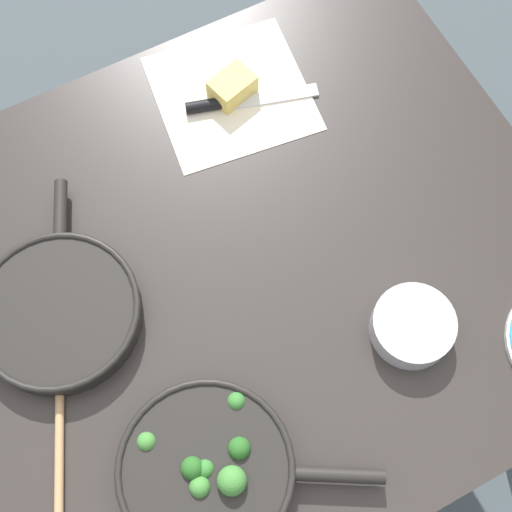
{
  "coord_description": "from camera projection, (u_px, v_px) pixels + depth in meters",
  "views": [
    {
      "loc": [
        -0.22,
        -0.42,
        1.96
      ],
      "look_at": [
        0.0,
        0.0,
        0.77
      ],
      "focal_mm": 50.0,
      "sensor_mm": 36.0,
      "label": 1
    }
  ],
  "objects": [
    {
      "name": "prep_bowl_steel",
      "position": [
        412.0,
        326.0,
        1.22
      ],
      "size": [
        0.14,
        0.14,
        0.05
      ],
      "color": "#B7B7BC",
      "rests_on": "dining_table_red"
    },
    {
      "name": "skillet_eggs",
      "position": [
        59.0,
        311.0,
        1.23
      ],
      "size": [
        0.29,
        0.38,
        0.05
      ],
      "rotation": [
        0.0,
        0.0,
        1.17
      ],
      "color": "black",
      "rests_on": "dining_table_red"
    },
    {
      "name": "ground_plane",
      "position": [
        256.0,
        357.0,
        2.0
      ],
      "size": [
        14.0,
        14.0,
        0.0
      ],
      "primitive_type": "plane",
      "color": "#424C51"
    },
    {
      "name": "wooden_spoon",
      "position": [
        60.0,
        406.0,
        1.19
      ],
      "size": [
        0.18,
        0.39,
        0.02
      ],
      "rotation": [
        0.0,
        0.0,
        1.18
      ],
      "color": "tan",
      "rests_on": "dining_table_red"
    },
    {
      "name": "dining_table_red",
      "position": [
        256.0,
        275.0,
        1.37
      ],
      "size": [
        1.15,
        1.03,
        0.75
      ],
      "color": "#2D2826",
      "rests_on": "ground_plane"
    },
    {
      "name": "cheese_block",
      "position": [
        232.0,
        87.0,
        1.4
      ],
      "size": [
        0.1,
        0.08,
        0.05
      ],
      "color": "#E0C15B",
      "rests_on": "dining_table_red"
    },
    {
      "name": "grater_knife",
      "position": [
        233.0,
        102.0,
        1.41
      ],
      "size": [
        0.26,
        0.1,
        0.02
      ],
      "rotation": [
        0.0,
        0.0,
        6.0
      ],
      "color": "silver",
      "rests_on": "dining_table_red"
    },
    {
      "name": "skillet_broccoli",
      "position": [
        208.0,
        470.0,
        1.14
      ],
      "size": [
        0.4,
        0.3,
        0.08
      ],
      "rotation": [
        0.0,
        0.0,
        5.76
      ],
      "color": "black",
      "rests_on": "dining_table_red"
    },
    {
      "name": "parchment_sheet",
      "position": [
        232.0,
        93.0,
        1.43
      ],
      "size": [
        0.33,
        0.32,
        0.0
      ],
      "color": "beige",
      "rests_on": "dining_table_red"
    }
  ]
}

